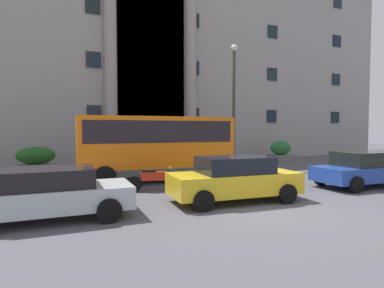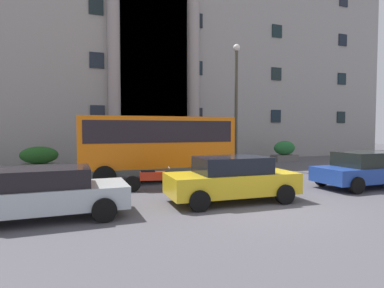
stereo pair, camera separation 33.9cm
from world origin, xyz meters
TOP-DOWN VIEW (x-y plane):
  - ground_plane at (0.00, 0.00)m, footprint 80.00×64.00m
  - office_building_facade at (0.00, 17.48)m, footprint 43.08×9.65m
  - orange_minibus at (-1.54, 5.50)m, footprint 6.78×2.66m
  - bus_stop_sign at (3.22, 7.41)m, footprint 0.44×0.08m
  - hedge_planter_west at (1.56, 10.90)m, footprint 2.09×0.74m
  - hedge_planter_entrance_left at (9.28, 10.45)m, footprint 1.81×0.90m
  - hedge_planter_east at (-6.69, 10.29)m, footprint 1.98×1.00m
  - white_taxi_kerbside at (5.90, 0.92)m, footprint 4.30×1.98m
  - parked_hatchback_near at (-5.86, 0.71)m, footprint 4.25×1.94m
  - parked_coupe_end at (-0.35, 0.68)m, footprint 4.25×2.08m
  - motorcycle_far_end at (-2.35, 3.27)m, footprint 2.05×0.69m
  - lamppost_plaza_centre at (3.97, 8.09)m, footprint 0.40×0.40m

SIDE VIEW (x-z plane):
  - ground_plane at x=0.00m, z-range -0.12..0.00m
  - motorcycle_far_end at x=-2.35m, z-range 0.01..0.91m
  - hedge_planter_east at x=-6.69m, z-range -0.02..1.39m
  - parked_hatchback_near at x=-5.86m, z-range 0.02..1.36m
  - hedge_planter_entrance_left at x=9.28m, z-range -0.02..1.45m
  - white_taxi_kerbside at x=5.90m, z-range 0.01..1.44m
  - parked_coupe_end at x=-0.35m, z-range 0.01..1.47m
  - hedge_planter_west at x=1.56m, z-range -0.03..1.66m
  - bus_stop_sign at x=3.22m, z-range 0.31..2.87m
  - orange_minibus at x=-1.54m, z-range 0.27..3.15m
  - lamppost_plaza_centre at x=3.97m, z-range 0.62..7.88m
  - office_building_facade at x=0.00m, z-range 0.00..15.29m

